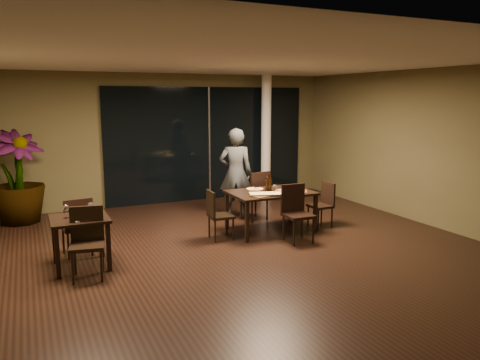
# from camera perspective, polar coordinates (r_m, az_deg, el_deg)

# --- Properties ---
(ground) EXTENTS (8.00, 8.00, 0.00)m
(ground) POSITION_cam_1_polar(r_m,az_deg,el_deg) (7.66, -0.08, -8.62)
(ground) COLOR black
(ground) RESTS_ON ground
(wall_back) EXTENTS (8.00, 0.10, 3.00)m
(wall_back) POSITION_cam_1_polar(r_m,az_deg,el_deg) (11.11, -8.85, 5.00)
(wall_back) COLOR brown
(wall_back) RESTS_ON ground
(wall_front) EXTENTS (8.00, 0.10, 3.00)m
(wall_front) POSITION_cam_1_polar(r_m,az_deg,el_deg) (4.07, 24.48, -4.38)
(wall_front) COLOR brown
(wall_front) RESTS_ON ground
(wall_right) EXTENTS (0.10, 8.00, 3.00)m
(wall_right) POSITION_cam_1_polar(r_m,az_deg,el_deg) (9.72, 22.23, 3.67)
(wall_right) COLOR brown
(wall_right) RESTS_ON ground
(ceiling) EXTENTS (8.00, 8.00, 0.04)m
(ceiling) POSITION_cam_1_polar(r_m,az_deg,el_deg) (7.28, -0.09, 14.52)
(ceiling) COLOR silver
(ceiling) RESTS_ON wall_back
(window_panel) EXTENTS (5.00, 0.06, 2.70)m
(window_panel) POSITION_cam_1_polar(r_m,az_deg,el_deg) (11.35, -3.83, 4.44)
(window_panel) COLOR black
(window_panel) RESTS_ON ground
(column) EXTENTS (0.24, 0.24, 3.00)m
(column) POSITION_cam_1_polar(r_m,az_deg,el_deg) (11.63, 3.19, 5.32)
(column) COLOR white
(column) RESTS_ON ground
(main_table) EXTENTS (1.50, 1.00, 0.75)m
(main_table) POSITION_cam_1_polar(r_m,az_deg,el_deg) (8.61, 3.76, -1.89)
(main_table) COLOR black
(main_table) RESTS_ON ground
(side_table) EXTENTS (0.80, 0.80, 0.75)m
(side_table) POSITION_cam_1_polar(r_m,az_deg,el_deg) (7.17, -18.95, -5.30)
(side_table) COLOR black
(side_table) RESTS_ON ground
(chair_main_far) EXTENTS (0.55, 0.55, 1.01)m
(chair_main_far) POSITION_cam_1_polar(r_m,az_deg,el_deg) (9.35, 2.05, -1.63)
(chair_main_far) COLOR black
(chair_main_far) RESTS_ON ground
(chair_main_near) EXTENTS (0.46, 0.46, 0.98)m
(chair_main_near) POSITION_cam_1_polar(r_m,az_deg,el_deg) (8.11, 6.84, -3.62)
(chair_main_near) COLOR black
(chair_main_near) RESTS_ON ground
(chair_main_left) EXTENTS (0.43, 0.43, 0.87)m
(chair_main_left) POSITION_cam_1_polar(r_m,az_deg,el_deg) (8.13, -2.85, -3.96)
(chair_main_left) COLOR black
(chair_main_left) RESTS_ON ground
(chair_main_right) EXTENTS (0.41, 0.41, 0.85)m
(chair_main_right) POSITION_cam_1_polar(r_m,az_deg,el_deg) (9.12, 10.15, -2.65)
(chair_main_right) COLOR black
(chair_main_right) RESTS_ON ground
(chair_side_far) EXTENTS (0.49, 0.49, 0.93)m
(chair_side_far) POSITION_cam_1_polar(r_m,az_deg,el_deg) (7.70, -19.19, -5.06)
(chair_side_far) COLOR black
(chair_side_far) RESTS_ON ground
(chair_side_near) EXTENTS (0.52, 0.52, 0.97)m
(chair_side_near) POSITION_cam_1_polar(r_m,az_deg,el_deg) (6.80, -18.14, -6.77)
(chair_side_near) COLOR black
(chair_side_near) RESTS_ON ground
(diner) EXTENTS (0.74, 0.64, 1.85)m
(diner) POSITION_cam_1_polar(r_m,az_deg,el_deg) (9.57, -0.54, 0.83)
(diner) COLOR #313537
(diner) RESTS_ON ground
(potted_plant) EXTENTS (1.38, 1.38, 1.84)m
(potted_plant) POSITION_cam_1_polar(r_m,az_deg,el_deg) (10.12, -25.52, 0.34)
(potted_plant) COLOR #1A4918
(potted_plant) RESTS_ON ground
(pizza_board_left) EXTENTS (0.63, 0.44, 0.01)m
(pizza_board_left) POSITION_cam_1_polar(r_m,az_deg,el_deg) (8.26, 3.15, -1.82)
(pizza_board_left) COLOR #402814
(pizza_board_left) RESTS_ON main_table
(pizza_board_right) EXTENTS (0.65, 0.54, 0.01)m
(pizza_board_right) POSITION_cam_1_polar(r_m,az_deg,el_deg) (8.61, 6.25, -1.38)
(pizza_board_right) COLOR #4D2918
(pizza_board_right) RESTS_ON main_table
(oblong_pizza_left) EXTENTS (0.60, 0.42, 0.02)m
(oblong_pizza_left) POSITION_cam_1_polar(r_m,az_deg,el_deg) (8.25, 3.15, -1.71)
(oblong_pizza_left) COLOR maroon
(oblong_pizza_left) RESTS_ON pizza_board_left
(oblong_pizza_right) EXTENTS (0.46, 0.24, 0.02)m
(oblong_pizza_right) POSITION_cam_1_polar(r_m,az_deg,el_deg) (8.60, 6.25, -1.27)
(oblong_pizza_right) COLOR #6B0B09
(oblong_pizza_right) RESTS_ON pizza_board_right
(round_pizza) EXTENTS (0.31, 0.31, 0.01)m
(round_pizza) POSITION_cam_1_polar(r_m,az_deg,el_deg) (8.75, 1.83, -1.13)
(round_pizza) COLOR #AF1C13
(round_pizza) RESTS_ON main_table
(bottle_a) EXTENTS (0.06, 0.06, 0.27)m
(bottle_a) POSITION_cam_1_polar(r_m,az_deg,el_deg) (8.60, 3.25, -0.48)
(bottle_a) COLOR black
(bottle_a) RESTS_ON main_table
(bottle_b) EXTENTS (0.07, 0.07, 0.30)m
(bottle_b) POSITION_cam_1_polar(r_m,az_deg,el_deg) (8.62, 3.72, -0.37)
(bottle_b) COLOR black
(bottle_b) RESTS_ON main_table
(bottle_c) EXTENTS (0.07, 0.07, 0.32)m
(bottle_c) POSITION_cam_1_polar(r_m,az_deg,el_deg) (8.69, 3.59, -0.22)
(bottle_c) COLOR black
(bottle_c) RESTS_ON main_table
(tumbler_left) EXTENTS (0.08, 0.08, 0.09)m
(tumbler_left) POSITION_cam_1_polar(r_m,az_deg,el_deg) (8.54, 2.04, -1.15)
(tumbler_left) COLOR white
(tumbler_left) RESTS_ON main_table
(tumbler_right) EXTENTS (0.08, 0.08, 0.09)m
(tumbler_right) POSITION_cam_1_polar(r_m,az_deg,el_deg) (8.78, 4.40, -0.86)
(tumbler_right) COLOR white
(tumbler_right) RESTS_ON main_table
(napkin_near) EXTENTS (0.20, 0.14, 0.01)m
(napkin_near) POSITION_cam_1_polar(r_m,az_deg,el_deg) (8.79, 6.92, -1.15)
(napkin_near) COLOR silver
(napkin_near) RESTS_ON main_table
(napkin_far) EXTENTS (0.18, 0.10, 0.01)m
(napkin_far) POSITION_cam_1_polar(r_m,az_deg,el_deg) (9.02, 6.07, -0.85)
(napkin_far) COLOR white
(napkin_far) RESTS_ON main_table
(wine_glass_a) EXTENTS (0.08, 0.08, 0.18)m
(wine_glass_a) POSITION_cam_1_polar(r_m,az_deg,el_deg) (7.13, -20.41, -3.64)
(wine_glass_a) COLOR white
(wine_glass_a) RESTS_ON side_table
(wine_glass_b) EXTENTS (0.09, 0.09, 0.19)m
(wine_glass_b) POSITION_cam_1_polar(r_m,az_deg,el_deg) (7.13, -17.73, -3.46)
(wine_glass_b) COLOR white
(wine_glass_b) RESTS_ON side_table
(side_napkin) EXTENTS (0.20, 0.14, 0.01)m
(side_napkin) POSITION_cam_1_polar(r_m,az_deg,el_deg) (6.91, -18.80, -4.70)
(side_napkin) COLOR silver
(side_napkin) RESTS_ON side_table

